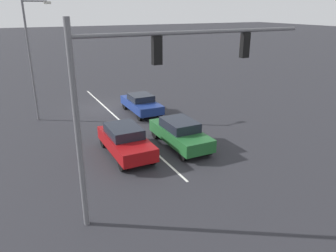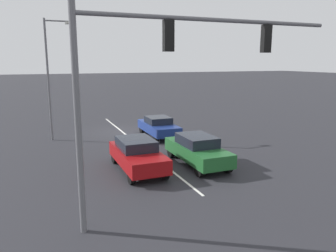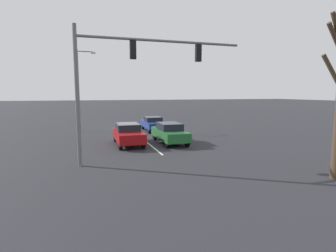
# 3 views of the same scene
# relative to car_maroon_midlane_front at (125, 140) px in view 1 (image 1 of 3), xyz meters

# --- Properties ---
(ground_plane) EXTENTS (240.00, 240.00, 0.00)m
(ground_plane) POSITION_rel_car_maroon_midlane_front_xyz_m (-1.50, -8.88, -0.81)
(ground_plane) COLOR #28282D
(lane_stripe_left_divider) EXTENTS (0.12, 18.87, 0.01)m
(lane_stripe_left_divider) POSITION_rel_car_maroon_midlane_front_xyz_m (-1.50, -5.44, -0.80)
(lane_stripe_left_divider) COLOR silver
(lane_stripe_left_divider) RESTS_ON ground_plane
(car_maroon_midlane_front) EXTENTS (1.81, 4.42, 1.53)m
(car_maroon_midlane_front) POSITION_rel_car_maroon_midlane_front_xyz_m (0.00, 0.00, 0.00)
(car_maroon_midlane_front) COLOR maroon
(car_maroon_midlane_front) RESTS_ON ground_plane
(car_darkgreen_leftlane_front) EXTENTS (1.75, 4.58, 1.52)m
(car_darkgreen_leftlane_front) POSITION_rel_car_maroon_midlane_front_xyz_m (-3.11, 0.25, -0.02)
(car_darkgreen_leftlane_front) COLOR #1E5928
(car_darkgreen_leftlane_front) RESTS_ON ground_plane
(car_navy_leftlane_second) EXTENTS (1.76, 4.24, 1.40)m
(car_navy_leftlane_second) POSITION_rel_car_maroon_midlane_front_xyz_m (-3.48, -6.38, -0.07)
(car_navy_leftlane_second) COLOR navy
(car_navy_leftlane_second) RESTS_ON ground_plane
(traffic_signal_gantry) EXTENTS (9.12, 0.37, 7.12)m
(traffic_signal_gantry) POSITION_rel_car_maroon_midlane_front_xyz_m (0.69, 4.98, 4.26)
(traffic_signal_gantry) COLOR slate
(traffic_signal_gantry) RESTS_ON ground_plane
(street_lamp_right_shoulder) EXTENTS (1.77, 0.24, 7.89)m
(street_lamp_right_shoulder) POSITION_rel_car_maroon_midlane_front_xyz_m (3.33, -8.11, 3.72)
(street_lamp_right_shoulder) COLOR slate
(street_lamp_right_shoulder) RESTS_ON ground_plane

